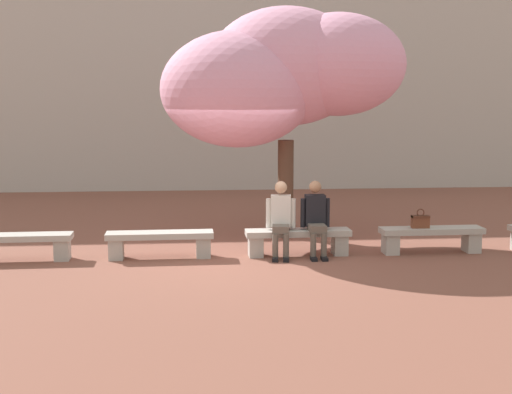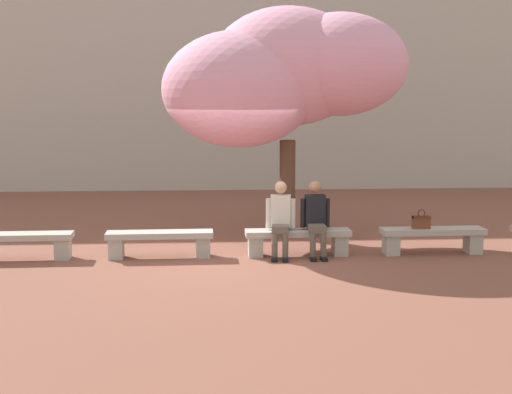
{
  "view_description": "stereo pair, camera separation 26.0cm",
  "coord_description": "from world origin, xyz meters",
  "px_view_note": "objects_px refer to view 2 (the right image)",
  "views": [
    {
      "loc": [
        -0.6,
        -11.95,
        2.68
      ],
      "look_at": [
        0.47,
        0.2,
        1.0
      ],
      "focal_mm": 50.0,
      "sensor_mm": 36.0,
      "label": 1
    },
    {
      "loc": [
        -0.34,
        -11.97,
        2.68
      ],
      "look_at": [
        0.47,
        0.2,
        1.0
      ],
      "focal_mm": 50.0,
      "sensor_mm": 36.0,
      "label": 2
    }
  ],
  "objects_px": {
    "stone_bench_near_east": "(298,238)",
    "cherry_tree_main": "(283,75)",
    "stone_bench_east_end": "(432,236)",
    "stone_bench_near_west": "(18,242)",
    "person_seated_left": "(281,216)",
    "stone_bench_center": "(160,240)",
    "handbag": "(421,221)",
    "person_seated_right": "(316,216)"
  },
  "relations": [
    {
      "from": "stone_bench_near_east",
      "to": "handbag",
      "type": "distance_m",
      "value": 2.17
    },
    {
      "from": "cherry_tree_main",
      "to": "stone_bench_center",
      "type": "bearing_deg",
      "value": -144.91
    },
    {
      "from": "stone_bench_near_east",
      "to": "stone_bench_east_end",
      "type": "distance_m",
      "value": 2.36
    },
    {
      "from": "person_seated_left",
      "to": "stone_bench_near_west",
      "type": "bearing_deg",
      "value": 179.31
    },
    {
      "from": "stone_bench_east_end",
      "to": "handbag",
      "type": "xyz_separation_m",
      "value": [
        -0.21,
        -0.02,
        0.28
      ]
    },
    {
      "from": "stone_bench_center",
      "to": "handbag",
      "type": "distance_m",
      "value": 4.52
    },
    {
      "from": "stone_bench_near_west",
      "to": "stone_bench_center",
      "type": "bearing_deg",
      "value": 0.0
    },
    {
      "from": "stone_bench_near_east",
      "to": "person_seated_left",
      "type": "height_order",
      "value": "person_seated_left"
    },
    {
      "from": "stone_bench_near_west",
      "to": "stone_bench_near_east",
      "type": "relative_size",
      "value": 1.0
    },
    {
      "from": "person_seated_right",
      "to": "cherry_tree_main",
      "type": "bearing_deg",
      "value": 104.04
    },
    {
      "from": "stone_bench_east_end",
      "to": "person_seated_right",
      "type": "height_order",
      "value": "person_seated_right"
    },
    {
      "from": "handbag",
      "to": "stone_bench_east_end",
      "type": "bearing_deg",
      "value": 4.22
    },
    {
      "from": "stone_bench_center",
      "to": "cherry_tree_main",
      "type": "height_order",
      "value": "cherry_tree_main"
    },
    {
      "from": "handbag",
      "to": "cherry_tree_main",
      "type": "distance_m",
      "value": 3.77
    },
    {
      "from": "stone_bench_near_west",
      "to": "cherry_tree_main",
      "type": "xyz_separation_m",
      "value": [
        4.62,
        1.58,
        2.83
      ]
    },
    {
      "from": "stone_bench_center",
      "to": "person_seated_right",
      "type": "distance_m",
      "value": 2.69
    },
    {
      "from": "person_seated_left",
      "to": "person_seated_right",
      "type": "height_order",
      "value": "same"
    },
    {
      "from": "stone_bench_near_west",
      "to": "person_seated_left",
      "type": "height_order",
      "value": "person_seated_left"
    },
    {
      "from": "stone_bench_near_west",
      "to": "person_seated_left",
      "type": "relative_size",
      "value": 1.41
    },
    {
      "from": "stone_bench_near_east",
      "to": "cherry_tree_main",
      "type": "distance_m",
      "value": 3.24
    },
    {
      "from": "person_seated_left",
      "to": "person_seated_right",
      "type": "relative_size",
      "value": 1.0
    },
    {
      "from": "cherry_tree_main",
      "to": "stone_bench_near_west",
      "type": "bearing_deg",
      "value": -161.08
    },
    {
      "from": "stone_bench_center",
      "to": "handbag",
      "type": "relative_size",
      "value": 5.35
    },
    {
      "from": "stone_bench_east_end",
      "to": "stone_bench_near_west",
      "type": "bearing_deg",
      "value": 180.0
    },
    {
      "from": "person_seated_left",
      "to": "handbag",
      "type": "bearing_deg",
      "value": 0.87
    },
    {
      "from": "stone_bench_near_west",
      "to": "cherry_tree_main",
      "type": "distance_m",
      "value": 5.64
    },
    {
      "from": "stone_bench_near_east",
      "to": "person_seated_left",
      "type": "relative_size",
      "value": 1.41
    },
    {
      "from": "stone_bench_near_east",
      "to": "cherry_tree_main",
      "type": "height_order",
      "value": "cherry_tree_main"
    },
    {
      "from": "stone_bench_near_west",
      "to": "stone_bench_near_east",
      "type": "height_order",
      "value": "same"
    },
    {
      "from": "stone_bench_near_east",
      "to": "stone_bench_east_end",
      "type": "height_order",
      "value": "same"
    },
    {
      "from": "stone_bench_near_east",
      "to": "cherry_tree_main",
      "type": "relative_size",
      "value": 0.39
    },
    {
      "from": "stone_bench_near_west",
      "to": "handbag",
      "type": "relative_size",
      "value": 5.35
    },
    {
      "from": "cherry_tree_main",
      "to": "person_seated_left",
      "type": "bearing_deg",
      "value": -96.83
    },
    {
      "from": "stone_bench_center",
      "to": "stone_bench_near_east",
      "type": "xyz_separation_m",
      "value": [
        2.36,
        0.0,
        0.0
      ]
    },
    {
      "from": "stone_bench_near_east",
      "to": "cherry_tree_main",
      "type": "bearing_deg",
      "value": 94.02
    },
    {
      "from": "stone_bench_center",
      "to": "person_seated_left",
      "type": "height_order",
      "value": "person_seated_left"
    },
    {
      "from": "stone_bench_center",
      "to": "cherry_tree_main",
      "type": "distance_m",
      "value": 3.95
    },
    {
      "from": "handbag",
      "to": "cherry_tree_main",
      "type": "relative_size",
      "value": 0.07
    },
    {
      "from": "person_seated_right",
      "to": "cherry_tree_main",
      "type": "distance_m",
      "value": 2.96
    },
    {
      "from": "handbag",
      "to": "stone_bench_center",
      "type": "bearing_deg",
      "value": 179.8
    },
    {
      "from": "person_seated_left",
      "to": "person_seated_right",
      "type": "distance_m",
      "value": 0.6
    },
    {
      "from": "person_seated_right",
      "to": "handbag",
      "type": "distance_m",
      "value": 1.86
    }
  ]
}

